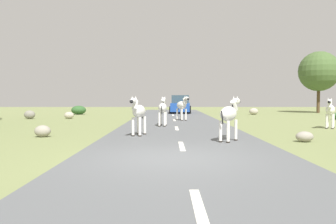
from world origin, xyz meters
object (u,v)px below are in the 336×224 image
at_px(rock_1, 68,115).
at_px(zebra_4, 181,106).
at_px(zebra_3, 228,114).
at_px(bush_1, 77,110).
at_px(zebra_1, 161,108).
at_px(rock_0, 41,131).
at_px(car_0, 179,105).
at_px(rock_4, 303,137).
at_px(rock_2, 252,111).
at_px(zebra_2, 329,110).
at_px(zebra_0, 137,112).
at_px(rock_3, 28,115).
at_px(tree_2, 317,71).

bearing_deg(rock_1, zebra_4, -16.10).
xyz_separation_m(zebra_3, bush_1, (-10.48, 18.98, -0.60)).
height_order(zebra_4, bush_1, zebra_4).
bearing_deg(zebra_1, rock_0, -132.26).
distance_m(car_0, rock_4, 20.96).
bearing_deg(rock_2, zebra_4, -130.70).
relative_size(zebra_2, zebra_3, 0.98).
bearing_deg(zebra_4, rock_4, 88.58).
xyz_separation_m(bush_1, rock_2, (16.12, -0.53, -0.10)).
bearing_deg(zebra_3, rock_2, 105.32).
distance_m(zebra_0, rock_1, 12.78).
distance_m(zebra_0, rock_2, 19.05).
height_order(rock_0, rock_3, rock_3).
height_order(zebra_2, rock_2, zebra_2).
relative_size(zebra_1, car_0, 0.38).
xyz_separation_m(tree_2, bush_1, (-23.52, -2.83, -3.79)).
distance_m(rock_0, rock_1, 11.47).
distance_m(tree_2, rock_3, 27.31).
height_order(zebra_1, zebra_3, zebra_1).
bearing_deg(bush_1, zebra_3, -61.09).
distance_m(car_0, rock_3, 14.05).
distance_m(zebra_1, zebra_4, 4.42).
bearing_deg(rock_4, bush_1, 125.07).
bearing_deg(rock_0, tree_2, 44.86).
relative_size(rock_0, rock_3, 0.82).
xyz_separation_m(rock_1, rock_4, (12.28, -12.70, -0.06)).
bearing_deg(rock_2, rock_1, -159.77).
xyz_separation_m(zebra_0, rock_2, (9.02, 16.76, -0.71)).
bearing_deg(car_0, zebra_0, -93.25).
xyz_separation_m(zebra_0, rock_3, (-8.99, 10.94, -0.70)).
bearing_deg(rock_0, car_0, 71.76).
xyz_separation_m(bush_1, rock_1, (0.94, -6.13, -0.15)).
bearing_deg(tree_2, rock_4, -115.43).
relative_size(zebra_2, zebra_4, 0.95).
bearing_deg(bush_1, zebra_1, -57.89).
relative_size(zebra_1, rock_3, 2.17).
height_order(zebra_0, zebra_3, zebra_0).
bearing_deg(tree_2, zebra_1, -134.84).
relative_size(zebra_4, rock_1, 2.35).
bearing_deg(car_0, tree_2, 8.32).
height_order(zebra_4, rock_1, zebra_4).
bearing_deg(tree_2, zebra_2, -112.61).
relative_size(tree_2, rock_1, 8.74).
relative_size(zebra_0, rock_1, 2.38).
relative_size(rock_1, rock_3, 0.90).
xyz_separation_m(zebra_1, tree_2, (15.51, 15.60, 3.19)).
height_order(zebra_1, rock_4, zebra_1).
height_order(car_0, rock_3, car_0).
height_order(car_0, rock_1, car_0).
distance_m(zebra_2, bush_1, 21.57).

